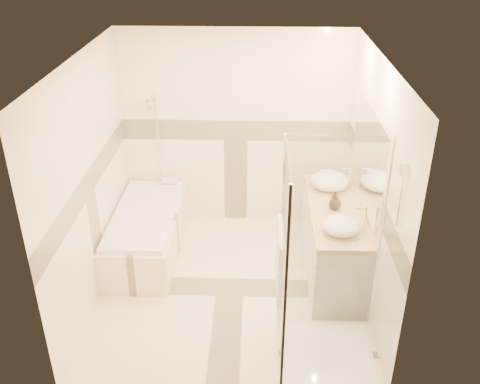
{
  "coord_description": "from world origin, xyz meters",
  "views": [
    {
      "loc": [
        0.27,
        -4.69,
        3.65
      ],
      "look_at": [
        0.1,
        0.25,
        1.05
      ],
      "focal_mm": 40.0,
      "sensor_mm": 36.0,
      "label": 1
    }
  ],
  "objects_px": {
    "vanity": "(333,241)",
    "vessel_sink_far": "(341,226)",
    "vessel_sink_near": "(330,181)",
    "amenity_bottle_b": "(335,202)",
    "amenity_bottle_a": "(335,200)",
    "bathtub": "(146,230)",
    "shower_enclosure": "(318,312)"
  },
  "relations": [
    {
      "from": "vessel_sink_near",
      "to": "amenity_bottle_a",
      "type": "distance_m",
      "value": 0.44
    },
    {
      "from": "bathtub",
      "to": "shower_enclosure",
      "type": "relative_size",
      "value": 0.83
    },
    {
      "from": "vanity",
      "to": "amenity_bottle_b",
      "type": "bearing_deg",
      "value": -135.47
    },
    {
      "from": "vanity",
      "to": "vessel_sink_near",
      "type": "xyz_separation_m",
      "value": [
        -0.02,
        0.47,
        0.51
      ]
    },
    {
      "from": "vanity",
      "to": "amenity_bottle_b",
      "type": "height_order",
      "value": "amenity_bottle_b"
    },
    {
      "from": "vanity",
      "to": "vessel_sink_far",
      "type": "distance_m",
      "value": 0.7
    },
    {
      "from": "vessel_sink_near",
      "to": "amenity_bottle_a",
      "type": "bearing_deg",
      "value": -90.0
    },
    {
      "from": "vessel_sink_far",
      "to": "amenity_bottle_a",
      "type": "height_order",
      "value": "amenity_bottle_a"
    },
    {
      "from": "vessel_sink_far",
      "to": "amenity_bottle_a",
      "type": "relative_size",
      "value": 2.22
    },
    {
      "from": "shower_enclosure",
      "to": "amenity_bottle_a",
      "type": "relative_size",
      "value": 12.01
    },
    {
      "from": "amenity_bottle_b",
      "to": "vessel_sink_far",
      "type": "bearing_deg",
      "value": -90.0
    },
    {
      "from": "vessel_sink_far",
      "to": "amenity_bottle_a",
      "type": "distance_m",
      "value": 0.52
    },
    {
      "from": "bathtub",
      "to": "amenity_bottle_b",
      "type": "bearing_deg",
      "value": -9.85
    },
    {
      "from": "shower_enclosure",
      "to": "vessel_sink_far",
      "type": "height_order",
      "value": "shower_enclosure"
    },
    {
      "from": "bathtub",
      "to": "amenity_bottle_b",
      "type": "relative_size",
      "value": 9.88
    },
    {
      "from": "amenity_bottle_a",
      "to": "amenity_bottle_b",
      "type": "relative_size",
      "value": 0.99
    },
    {
      "from": "bathtub",
      "to": "amenity_bottle_b",
      "type": "xyz_separation_m",
      "value": [
        2.13,
        -0.37,
        0.63
      ]
    },
    {
      "from": "bathtub",
      "to": "vessel_sink_far",
      "type": "relative_size",
      "value": 4.52
    },
    {
      "from": "amenity_bottle_a",
      "to": "vessel_sink_far",
      "type": "bearing_deg",
      "value": -90.0
    },
    {
      "from": "shower_enclosure",
      "to": "vessel_sink_near",
      "type": "bearing_deg",
      "value": 81.11
    },
    {
      "from": "bathtub",
      "to": "shower_enclosure",
      "type": "bearing_deg",
      "value": -41.1
    },
    {
      "from": "vessel_sink_near",
      "to": "bathtub",
      "type": "bearing_deg",
      "value": -176.69
    },
    {
      "from": "shower_enclosure",
      "to": "vessel_sink_near",
      "type": "height_order",
      "value": "shower_enclosure"
    },
    {
      "from": "amenity_bottle_a",
      "to": "vanity",
      "type": "bearing_deg",
      "value": -56.57
    },
    {
      "from": "vessel_sink_near",
      "to": "amenity_bottle_b",
      "type": "height_order",
      "value": "vessel_sink_near"
    },
    {
      "from": "bathtub",
      "to": "vanity",
      "type": "relative_size",
      "value": 1.05
    },
    {
      "from": "amenity_bottle_a",
      "to": "bathtub",
      "type": "bearing_deg",
      "value": 171.46
    },
    {
      "from": "amenity_bottle_a",
      "to": "vessel_sink_near",
      "type": "bearing_deg",
      "value": 90.0
    },
    {
      "from": "vessel_sink_far",
      "to": "vessel_sink_near",
      "type": "bearing_deg",
      "value": 90.0
    },
    {
      "from": "vanity",
      "to": "vessel_sink_far",
      "type": "relative_size",
      "value": 4.31
    },
    {
      "from": "vanity",
      "to": "amenity_bottle_a",
      "type": "height_order",
      "value": "amenity_bottle_a"
    },
    {
      "from": "shower_enclosure",
      "to": "vanity",
      "type": "bearing_deg",
      "value": 77.03
    }
  ]
}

